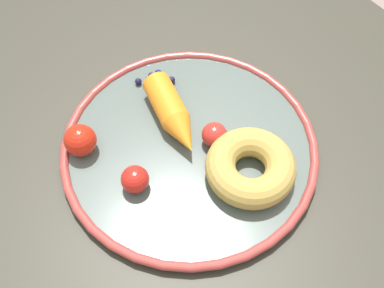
{
  "coord_description": "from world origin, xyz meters",
  "views": [
    {
      "loc": [
        -0.34,
        0.19,
        1.27
      ],
      "look_at": [
        -0.06,
        -0.0,
        0.75
      ],
      "focal_mm": 42.47,
      "sensor_mm": 36.0,
      "label": 1
    }
  ],
  "objects_px": {
    "dining_table": "(169,156)",
    "blueberry_pile": "(158,81)",
    "tomato_mid": "(80,140)",
    "tomato_far": "(135,179)",
    "tomato_near": "(214,135)",
    "donut": "(250,167)",
    "plate": "(192,145)",
    "carrot_orange": "(173,115)"
  },
  "relations": [
    {
      "from": "dining_table",
      "to": "tomato_far",
      "type": "xyz_separation_m",
      "value": [
        -0.07,
        0.09,
        0.12
      ]
    },
    {
      "from": "donut",
      "to": "tomato_near",
      "type": "distance_m",
      "value": 0.07
    },
    {
      "from": "donut",
      "to": "tomato_far",
      "type": "height_order",
      "value": "donut"
    },
    {
      "from": "plate",
      "to": "blueberry_pile",
      "type": "bearing_deg",
      "value": -9.74
    },
    {
      "from": "dining_table",
      "to": "tomato_far",
      "type": "height_order",
      "value": "tomato_far"
    },
    {
      "from": "carrot_orange",
      "to": "plate",
      "type": "bearing_deg",
      "value": -177.48
    },
    {
      "from": "carrot_orange",
      "to": "tomato_far",
      "type": "height_order",
      "value": "carrot_orange"
    },
    {
      "from": "dining_table",
      "to": "plate",
      "type": "relative_size",
      "value": 2.82
    },
    {
      "from": "blueberry_pile",
      "to": "tomato_mid",
      "type": "bearing_deg",
      "value": 105.26
    },
    {
      "from": "tomato_near",
      "to": "tomato_mid",
      "type": "relative_size",
      "value": 0.8
    },
    {
      "from": "blueberry_pile",
      "to": "tomato_near",
      "type": "height_order",
      "value": "tomato_near"
    },
    {
      "from": "carrot_orange",
      "to": "blueberry_pile",
      "type": "relative_size",
      "value": 2.57
    },
    {
      "from": "dining_table",
      "to": "carrot_orange",
      "type": "xyz_separation_m",
      "value": [
        -0.01,
        -0.0,
        0.13
      ]
    },
    {
      "from": "blueberry_pile",
      "to": "tomato_near",
      "type": "bearing_deg",
      "value": -177.1
    },
    {
      "from": "donut",
      "to": "tomato_far",
      "type": "distance_m",
      "value": 0.15
    },
    {
      "from": "tomato_near",
      "to": "tomato_far",
      "type": "bearing_deg",
      "value": 89.32
    },
    {
      "from": "tomato_near",
      "to": "donut",
      "type": "bearing_deg",
      "value": -174.1
    },
    {
      "from": "tomato_mid",
      "to": "blueberry_pile",
      "type": "bearing_deg",
      "value": -74.74
    },
    {
      "from": "donut",
      "to": "plate",
      "type": "bearing_deg",
      "value": 22.29
    },
    {
      "from": "donut",
      "to": "dining_table",
      "type": "bearing_deg",
      "value": 15.13
    },
    {
      "from": "tomato_near",
      "to": "tomato_far",
      "type": "relative_size",
      "value": 0.96
    },
    {
      "from": "plate",
      "to": "tomato_mid",
      "type": "height_order",
      "value": "tomato_mid"
    },
    {
      "from": "dining_table",
      "to": "blueberry_pile",
      "type": "height_order",
      "value": "blueberry_pile"
    },
    {
      "from": "plate",
      "to": "tomato_far",
      "type": "bearing_deg",
      "value": 97.6
    },
    {
      "from": "carrot_orange",
      "to": "dining_table",
      "type": "bearing_deg",
      "value": 8.98
    },
    {
      "from": "donut",
      "to": "tomato_mid",
      "type": "height_order",
      "value": "tomato_mid"
    },
    {
      "from": "plate",
      "to": "tomato_near",
      "type": "relative_size",
      "value": 10.14
    },
    {
      "from": "tomato_mid",
      "to": "dining_table",
      "type": "bearing_deg",
      "value": -98.7
    },
    {
      "from": "carrot_orange",
      "to": "tomato_far",
      "type": "bearing_deg",
      "value": 120.78
    },
    {
      "from": "donut",
      "to": "blueberry_pile",
      "type": "xyz_separation_m",
      "value": [
        0.2,
        0.01,
        -0.01
      ]
    },
    {
      "from": "donut",
      "to": "blueberry_pile",
      "type": "height_order",
      "value": "donut"
    },
    {
      "from": "tomato_near",
      "to": "tomato_mid",
      "type": "height_order",
      "value": "tomato_mid"
    },
    {
      "from": "tomato_near",
      "to": "tomato_far",
      "type": "height_order",
      "value": "tomato_far"
    },
    {
      "from": "dining_table",
      "to": "tomato_near",
      "type": "distance_m",
      "value": 0.15
    },
    {
      "from": "dining_table",
      "to": "tomato_mid",
      "type": "distance_m",
      "value": 0.18
    },
    {
      "from": "dining_table",
      "to": "donut",
      "type": "bearing_deg",
      "value": -164.87
    },
    {
      "from": "donut",
      "to": "tomato_near",
      "type": "xyz_separation_m",
      "value": [
        0.07,
        0.01,
        -0.0
      ]
    },
    {
      "from": "carrot_orange",
      "to": "tomato_mid",
      "type": "xyz_separation_m",
      "value": [
        0.03,
        0.12,
        0.0
      ]
    },
    {
      "from": "dining_table",
      "to": "blueberry_pile",
      "type": "bearing_deg",
      "value": -22.56
    },
    {
      "from": "plate",
      "to": "dining_table",
      "type": "bearing_deg",
      "value": 4.19
    },
    {
      "from": "donut",
      "to": "tomato_far",
      "type": "relative_size",
      "value": 3.23
    },
    {
      "from": "tomato_mid",
      "to": "tomato_far",
      "type": "distance_m",
      "value": 0.09
    }
  ]
}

